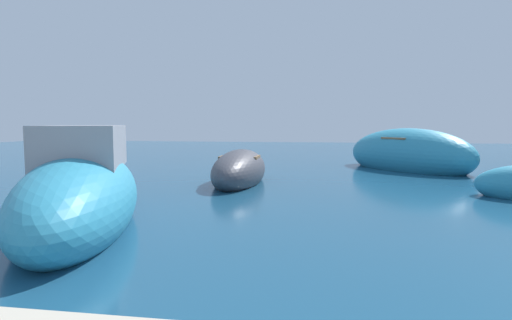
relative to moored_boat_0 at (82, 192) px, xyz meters
The scene contains 3 objects.
moored_boat_0 is the anchor object (origin of this frame).
moored_boat_3 14.40m from the moored_boat_0, 52.78° to the left, with size 6.11×6.64×2.38m.
moored_boat_5 6.64m from the moored_boat_0, 72.24° to the left, with size 1.66×4.92×1.48m.
Camera 1 is at (-5.65, -4.96, 2.05)m, focal length 28.56 mm.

